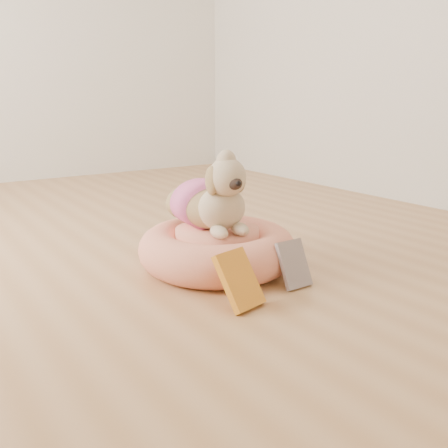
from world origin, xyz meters
TOP-DOWN VIEW (x-y plane):
  - floor at (0.00, 0.00)m, footprint 4.50×4.50m
  - pet_bed at (0.21, -0.49)m, footprint 0.66×0.66m
  - dog at (0.20, -0.47)m, footprint 0.36×0.49m
  - book_yellow at (0.05, -0.87)m, footprint 0.16×0.16m
  - book_white at (0.34, -0.83)m, footprint 0.12×0.10m

SIDE VIEW (x-z plane):
  - floor at x=0.00m, z-range 0.00..0.00m
  - pet_bed at x=0.21m, z-range 0.00..0.17m
  - book_white at x=0.34m, z-range 0.00..0.17m
  - book_yellow at x=0.05m, z-range 0.00..0.19m
  - dog at x=0.20m, z-range 0.17..0.51m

